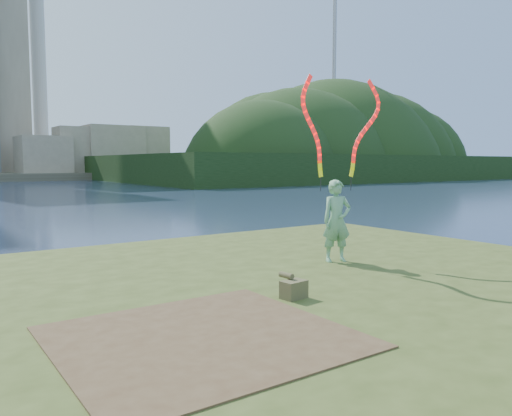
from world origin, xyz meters
TOP-DOWN VIEW (x-y plane):
  - ground at (0.00, 0.00)m, footprint 320.00×320.00m
  - grassy_knoll at (0.00, -2.30)m, footprint 20.00×18.00m
  - dirt_patch at (-2.20, -3.20)m, footprint 3.20×3.00m
  - wooded_hill at (59.57, 59.96)m, footprint 78.00×50.00m
  - woman_with_ribbons at (2.23, -0.79)m, footprint 1.96×0.75m
  - canvas_bag at (-0.27, -2.48)m, footprint 0.40×0.45m

SIDE VIEW (x-z plane):
  - ground at x=0.00m, z-range 0.00..0.00m
  - wooded_hill at x=59.57m, z-range -31.34..31.66m
  - grassy_knoll at x=0.00m, z-range -0.06..0.74m
  - dirt_patch at x=-2.20m, z-range 0.80..0.82m
  - canvas_bag at x=-0.27m, z-range 0.77..1.12m
  - woman_with_ribbons at x=2.23m, z-range 0.18..4.23m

